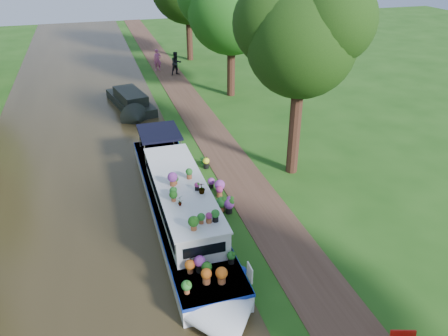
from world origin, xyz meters
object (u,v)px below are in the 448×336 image
at_px(plant_boat, 182,207).
at_px(pedestrian_pink, 157,60).
at_px(second_boat, 131,102).
at_px(pedestrian_dark, 176,63).

bearing_deg(plant_boat, pedestrian_pink, 83.20).
relative_size(plant_boat, second_boat, 2.06).
distance_m(plant_boat, pedestrian_dark, 21.60).
bearing_deg(second_boat, plant_boat, -99.87).
height_order(second_boat, pedestrian_dark, pedestrian_dark).
height_order(plant_boat, second_boat, plant_boat).
relative_size(plant_boat, pedestrian_pink, 7.54).
bearing_deg(pedestrian_dark, pedestrian_pink, 111.21).
xyz_separation_m(plant_boat, second_boat, (-0.50, 14.12, -0.36)).
bearing_deg(plant_boat, second_boat, 92.03).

